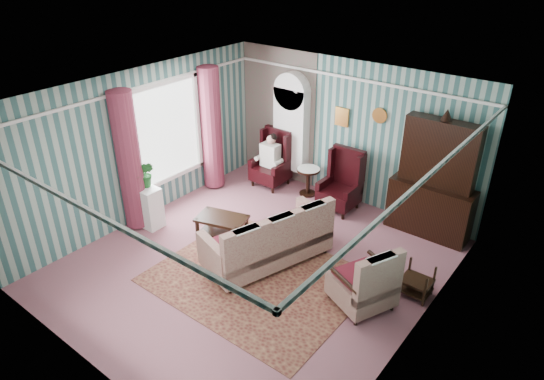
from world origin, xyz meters
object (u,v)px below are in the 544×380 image
Objects in this scene: seated_woman at (270,161)px; sofa at (267,234)px; floral_armchair at (363,279)px; dresser_hutch at (435,176)px; round_side_table at (308,182)px; wingback_right at (340,182)px; nest_table at (417,281)px; wingback_left at (270,159)px; bookcase at (291,135)px; coffee_table at (222,227)px; plant_stand at (148,207)px.

seated_woman is 2.81m from sofa.
dresser_hutch is at bearing 23.97° from floral_armchair.
dresser_hutch is 3.93× the size of round_side_table.
round_side_table is at bearing 35.93° from sofa.
wingback_right reaches higher than round_side_table.
dresser_hutch is 4.37× the size of nest_table.
wingback_left is 2.82m from sofa.
floral_armchair is at bearing -32.74° from wingback_left.
bookcase is at bearing 177.89° from dresser_hutch.
bookcase is 2.50× the size of coffee_table.
wingback_right is 2.08× the size of round_side_table.
coffee_table is (0.36, -2.60, -0.90)m from bookcase.
floral_armchair is at bearing -39.09° from bookcase.
plant_stand is at bearing -106.22° from wingback_left.
dresser_hutch is 1.89× the size of wingback_left.
dresser_hutch is 3.55m from wingback_left.
sofa is at bearing -71.80° from round_side_table.
wingback_left is 1.75m from wingback_right.
wingback_right is at bearing 61.85° from floral_armchair.
sofa reaches higher than plant_stand.
sofa is (1.69, -2.25, -0.06)m from seated_woman.
nest_table is at bearing 13.84° from plant_stand.
wingback_right reaches higher than sofa.
wingback_right is at bearing 146.25° from nest_table.
wingback_left reaches higher than sofa.
sofa is (0.79, -2.40, 0.23)m from round_side_table.
wingback_left is at bearing 81.24° from floral_armchair.
wingback_left reaches higher than nest_table.
sofa is at bearing 11.36° from plant_stand.
round_side_table is 3.60m from nest_table.
round_side_table is at bearing 151.80° from nest_table.
floral_armchair is (2.60, -2.40, 0.17)m from round_side_table.
sofa is at bearing -53.10° from wingback_left.
round_side_table is at bearing 9.46° from wingback_left.
floral_armchair is at bearing 6.63° from plant_stand.
seated_woman is at bearing -122.66° from bookcase.
seated_woman is 4.37m from nest_table.
seated_woman is at bearing 0.00° from wingback_left.
wingback_right is at bearing 47.16° from plant_stand.
bookcase is 0.68m from wingback_left.
wingback_left is 1.00× the size of wingback_right.
plant_stand is at bearing -132.84° from wingback_right.
bookcase reaches higher than sofa.
nest_table is at bearing -20.85° from seated_woman.
wingback_left is 1.56× the size of plant_stand.
floral_armchair reaches higher than nest_table.
coffee_table is at bearing -96.91° from round_side_table.
floral_armchair is (3.25, -2.64, -0.65)m from bookcase.
bookcase is at bearing 165.43° from wingback_right.
nest_table is (0.57, -1.82, -0.91)m from dresser_hutch.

